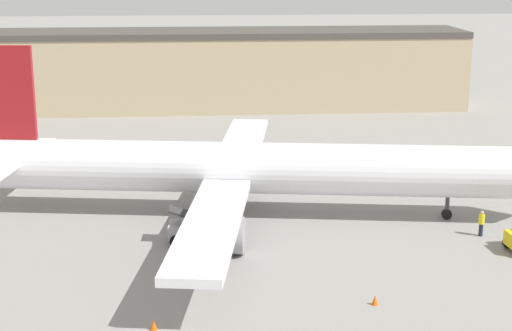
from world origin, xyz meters
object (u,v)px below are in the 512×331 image
(safety_cone_near, at_px, (154,325))
(safety_cone_far, at_px, (375,300))
(airplane, at_px, (241,169))
(ground_crew_worker, at_px, (481,223))
(belt_loader_truck, at_px, (201,224))

(safety_cone_near, distance_m, safety_cone_far, 11.61)
(airplane, distance_m, safety_cone_far, 16.94)
(ground_crew_worker, height_order, safety_cone_near, ground_crew_worker)
(belt_loader_truck, bearing_deg, ground_crew_worker, 2.22)
(airplane, distance_m, belt_loader_truck, 6.48)
(belt_loader_truck, bearing_deg, safety_cone_near, -98.64)
(ground_crew_worker, bearing_deg, safety_cone_far, -141.72)
(airplane, distance_m, safety_cone_near, 18.52)
(airplane, bearing_deg, safety_cone_near, -98.44)
(belt_loader_truck, distance_m, safety_cone_near, 12.34)
(belt_loader_truck, relative_size, safety_cone_far, 6.65)
(safety_cone_near, relative_size, safety_cone_far, 1.00)
(airplane, xyz_separation_m, safety_cone_near, (-5.30, -17.48, -3.07))
(safety_cone_near, bearing_deg, safety_cone_far, 9.86)
(ground_crew_worker, distance_m, safety_cone_near, 23.85)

